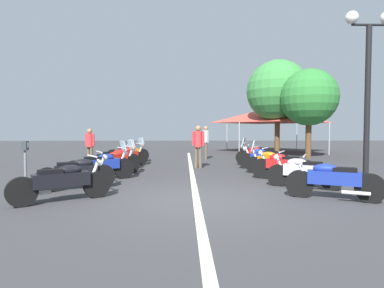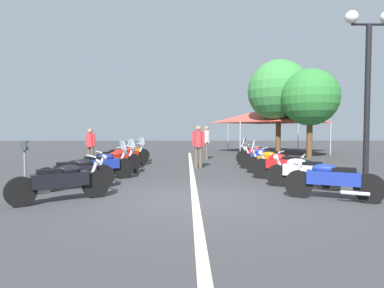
{
  "view_description": "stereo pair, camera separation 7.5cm",
  "coord_description": "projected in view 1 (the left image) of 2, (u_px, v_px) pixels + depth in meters",
  "views": [
    {
      "loc": [
        -6.91,
        0.26,
        1.56
      ],
      "look_at": [
        4.26,
        0.0,
        1.07
      ],
      "focal_mm": 29.16,
      "sensor_mm": 36.0,
      "label": 1
    },
    {
      "loc": [
        -6.91,
        0.18,
        1.56
      ],
      "look_at": [
        4.26,
        0.0,
        1.07
      ],
      "focal_mm": 29.16,
      "sensor_mm": 36.0,
      "label": 2
    }
  ],
  "objects": [
    {
      "name": "parking_meter",
      "position": [
        25.0,
        157.0,
        7.7
      ],
      "size": [
        0.19,
        0.15,
        1.29
      ],
      "rotation": [
        0.0,
        0.0,
        -1.44
      ],
      "color": "slate",
      "rests_on": "ground_plane"
    },
    {
      "name": "motorcycle_right_row_1",
      "position": [
        303.0,
        172.0,
        8.41
      ],
      "size": [
        1.1,
        1.81,
        0.98
      ],
      "rotation": [
        0.0,
        0.0,
        1.07
      ],
      "color": "black",
      "rests_on": "ground_plane"
    },
    {
      "name": "bystander_2",
      "position": [
        198.0,
        143.0,
        12.81
      ],
      "size": [
        0.32,
        0.52,
        1.75
      ],
      "rotation": [
        0.0,
        0.0,
        2.88
      ],
      "color": "brown",
      "rests_on": "ground_plane"
    },
    {
      "name": "motorcycle_left_row_2",
      "position": [
        101.0,
        165.0,
        9.67
      ],
      "size": [
        1.27,
        1.95,
        1.22
      ],
      "rotation": [
        0.0,
        0.0,
        -1.02
      ],
      "color": "black",
      "rests_on": "ground_plane"
    },
    {
      "name": "traffic_cone_0",
      "position": [
        89.0,
        162.0,
        12.38
      ],
      "size": [
        0.36,
        0.36,
        0.61
      ],
      "color": "orange",
      "rests_on": "ground_plane"
    },
    {
      "name": "roadside_tree_0",
      "position": [
        309.0,
        98.0,
        17.39
      ],
      "size": [
        3.16,
        3.16,
        4.98
      ],
      "color": "brown",
      "rests_on": "ground_plane"
    },
    {
      "name": "motorcycle_left_row_6",
      "position": [
        128.0,
        153.0,
        15.01
      ],
      "size": [
        1.14,
        1.94,
        1.22
      ],
      "rotation": [
        0.0,
        0.0,
        -1.08
      ],
      "color": "black",
      "rests_on": "ground_plane"
    },
    {
      "name": "roadside_tree_1",
      "position": [
        278.0,
        91.0,
        19.51
      ],
      "size": [
        3.86,
        3.86,
        5.95
      ],
      "color": "brown",
      "rests_on": "ground_plane"
    },
    {
      "name": "ground_plane",
      "position": [
        196.0,
        200.0,
        6.97
      ],
      "size": [
        80.0,
        80.0,
        0.0
      ],
      "primitive_type": "plane",
      "color": "#38383A"
    },
    {
      "name": "motorcycle_right_row_4",
      "position": [
        264.0,
        158.0,
        12.53
      ],
      "size": [
        0.89,
        1.99,
        1.0
      ],
      "rotation": [
        0.0,
        0.0,
        1.27
      ],
      "color": "black",
      "rests_on": "ground_plane"
    },
    {
      "name": "motorcycle_right_row_3",
      "position": [
        272.0,
        161.0,
        11.07
      ],
      "size": [
        1.12,
        1.85,
        1.19
      ],
      "rotation": [
        0.0,
        0.0,
        1.07
      ],
      "color": "black",
      "rests_on": "ground_plane"
    },
    {
      "name": "motorcycle_left_row_5",
      "position": [
        126.0,
        155.0,
        13.64
      ],
      "size": [
        1.18,
        1.87,
        1.2
      ],
      "rotation": [
        0.0,
        0.0,
        -1.04
      ],
      "color": "black",
      "rests_on": "ground_plane"
    },
    {
      "name": "event_tent",
      "position": [
        272.0,
        115.0,
        22.2
      ],
      "size": [
        6.3,
        6.3,
        3.2
      ],
      "color": "#E54C3F",
      "rests_on": "ground_plane"
    },
    {
      "name": "bystander_0",
      "position": [
        90.0,
        144.0,
        13.99
      ],
      "size": [
        0.32,
        0.48,
        1.63
      ],
      "rotation": [
        0.0,
        0.0,
        5.81
      ],
      "color": "brown",
      "rests_on": "ground_plane"
    },
    {
      "name": "motorcycle_right_row_0",
      "position": [
        333.0,
        180.0,
        6.98
      ],
      "size": [
        1.05,
        1.94,
        1.0
      ],
      "rotation": [
        0.0,
        0.0,
        1.13
      ],
      "color": "black",
      "rests_on": "ground_plane"
    },
    {
      "name": "motorcycle_left_row_4",
      "position": [
        116.0,
        158.0,
        12.25
      ],
      "size": [
        1.23,
        1.82,
        1.2
      ],
      "rotation": [
        0.0,
        0.0,
        -1.0
      ],
      "color": "black",
      "rests_on": "ground_plane"
    },
    {
      "name": "motorcycle_right_row_2",
      "position": [
        283.0,
        165.0,
        9.78
      ],
      "size": [
        1.12,
        1.83,
        1.01
      ],
      "rotation": [
        0.0,
        0.0,
        1.06
      ],
      "color": "black",
      "rests_on": "ground_plane"
    },
    {
      "name": "street_lamp_twin_globe",
      "position": [
        368.0,
        68.0,
        7.95
      ],
      "size": [
        0.32,
        1.22,
        4.58
      ],
      "color": "black",
      "rests_on": "ground_plane"
    },
    {
      "name": "motorcycle_left_row_1",
      "position": [
        77.0,
        173.0,
        8.15
      ],
      "size": [
        1.09,
        1.85,
        0.99
      ],
      "rotation": [
        0.0,
        0.0,
        -1.09
      ],
      "color": "black",
      "rests_on": "ground_plane"
    },
    {
      "name": "lane_centre_stripe",
      "position": [
        192.0,
        172.0,
        11.71
      ],
      "size": [
        19.5,
        0.16,
        0.01
      ],
      "primitive_type": "cube",
      "color": "beige",
      "rests_on": "ground_plane"
    },
    {
      "name": "motorcycle_right_row_5",
      "position": [
        258.0,
        155.0,
        13.75
      ],
      "size": [
        0.98,
        1.92,
        1.22
      ],
      "rotation": [
        0.0,
        0.0,
        1.18
      ],
      "color": "black",
      "rests_on": "ground_plane"
    },
    {
      "name": "motorcycle_left_row_3",
      "position": [
        112.0,
        162.0,
        10.85
      ],
      "size": [
        1.27,
        1.86,
        1.21
      ],
      "rotation": [
        0.0,
        0.0,
        -0.99
      ],
      "color": "black",
      "rests_on": "ground_plane"
    },
    {
      "name": "motorcycle_left_row_0",
      "position": [
        63.0,
        181.0,
        6.77
      ],
      "size": [
        1.33,
        1.86,
        0.99
      ],
      "rotation": [
        0.0,
        0.0,
        -0.97
      ],
      "color": "black",
      "rests_on": "ground_plane"
    },
    {
      "name": "bystander_1",
      "position": [
        206.0,
        140.0,
        16.78
      ],
      "size": [
        0.53,
        0.32,
        1.79
      ],
      "rotation": [
        0.0,
        0.0,
        4.74
      ],
      "color": "brown",
      "rests_on": "ground_plane"
    }
  ]
}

